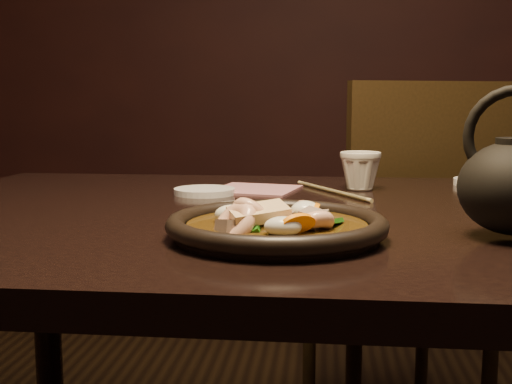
# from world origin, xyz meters

# --- Properties ---
(wall_back) EXTENTS (5.00, 0.02, 2.80)m
(wall_back) POSITION_xyz_m (0.00, 3.00, 1.40)
(wall_back) COLOR black
(wall_back) RESTS_ON floor
(table) EXTENTS (1.60, 0.90, 0.75)m
(table) POSITION_xyz_m (0.00, 0.00, 0.67)
(table) COLOR black
(table) RESTS_ON floor
(chair) EXTENTS (0.57, 0.57, 0.96)m
(chair) POSITION_xyz_m (0.12, 0.68, 0.52)
(chair) COLOR black
(chair) RESTS_ON floor
(plate) EXTENTS (0.27, 0.27, 0.03)m
(plate) POSITION_xyz_m (-0.15, -0.21, 0.76)
(plate) COLOR black
(plate) RESTS_ON table
(stirfry) EXTENTS (0.17, 0.16, 0.06)m
(stirfry) POSITION_xyz_m (-0.15, -0.22, 0.77)
(stirfry) COLOR #3A260A
(stirfry) RESTS_ON plate
(soy_dish) EXTENTS (0.10, 0.10, 0.01)m
(soy_dish) POSITION_xyz_m (-0.21, -0.05, 0.76)
(soy_dish) COLOR white
(soy_dish) RESTS_ON table
(saucer_left) EXTENTS (0.11, 0.11, 0.01)m
(saucer_left) POSITION_xyz_m (-0.31, 0.15, 0.76)
(saucer_left) COLOR white
(saucer_left) RESTS_ON table
(saucer_right) EXTENTS (0.13, 0.13, 0.01)m
(saucer_right) POSITION_xyz_m (0.23, 0.33, 0.76)
(saucer_right) COLOR white
(saucer_right) RESTS_ON table
(tea_cup) EXTENTS (0.09, 0.09, 0.08)m
(tea_cup) POSITION_xyz_m (-0.03, 0.24, 0.79)
(tea_cup) COLOR beige
(tea_cup) RESTS_ON table
(chopsticks) EXTENTS (0.14, 0.24, 0.01)m
(chopsticks) POSITION_xyz_m (-0.08, 0.19, 0.75)
(chopsticks) COLOR tan
(chopsticks) RESTS_ON table
(napkin) EXTENTS (0.18, 0.18, 0.00)m
(napkin) POSITION_xyz_m (-0.22, 0.21, 0.75)
(napkin) COLOR #9B5F63
(napkin) RESTS_ON table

